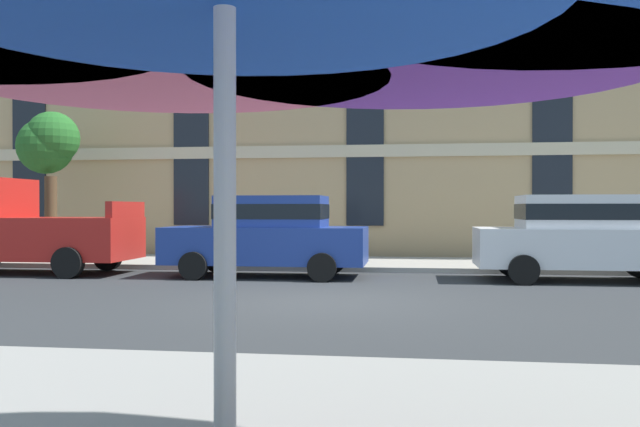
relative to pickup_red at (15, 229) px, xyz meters
The scene contains 6 objects.
ground_plane 8.67m from the pickup_red, 25.46° to the right, with size 120.00×120.00×0.00m, color #2D3033.
sidewalk_far 8.42m from the pickup_red, 21.75° to the left, with size 56.00×3.60×0.12m, color #9E998E.
pickup_red is the anchor object (origin of this frame).
sedan_blue 6.01m from the pickup_red, ahead, with size 4.40×1.98×1.78m.
sedan_white 12.63m from the pickup_red, ahead, with size 4.40×1.98×1.78m.
street_tree_left 4.17m from the pickup_red, 107.87° to the left, with size 1.75×1.57×4.25m.
Camera 1 is at (1.37, -10.72, 1.51)m, focal length 37.59 mm.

